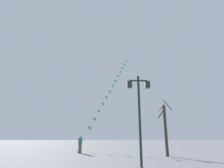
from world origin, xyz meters
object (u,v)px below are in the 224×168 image
object	(u,v)px
bare_tree	(165,128)
twin_lantern_lamp_post	(139,102)
kite_train	(111,89)
kite_flyer	(80,144)

from	to	relation	value
bare_tree	twin_lantern_lamp_post	bearing A→B (deg)	-120.67
kite_train	bare_tree	bearing A→B (deg)	-70.46
twin_lantern_lamp_post	kite_flyer	xyz separation A→B (m)	(-4.37, 9.23, -2.65)
twin_lantern_lamp_post	kite_flyer	bearing A→B (deg)	115.31
kite_flyer	bare_tree	xyz separation A→B (m)	(7.67, -3.66, 1.37)
kite_train	kite_flyer	size ratio (longest dim) A/B	9.59
kite_train	bare_tree	world-z (taller)	kite_train
twin_lantern_lamp_post	kite_flyer	size ratio (longest dim) A/B	3.02
kite_flyer	bare_tree	distance (m)	8.61
kite_flyer	bare_tree	bearing A→B (deg)	-92.21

